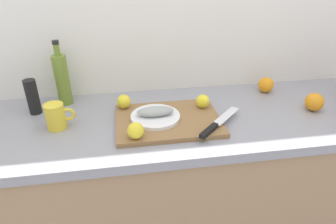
% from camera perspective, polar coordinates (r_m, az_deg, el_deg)
% --- Properties ---
extents(back_wall, '(3.20, 0.05, 2.50)m').
position_cam_1_polar(back_wall, '(1.46, -0.75, 17.52)').
color(back_wall, white).
rests_on(back_wall, ground_plane).
extents(kitchen_counter, '(2.00, 0.60, 0.90)m').
position_cam_1_polar(kitchen_counter, '(1.55, 1.28, -15.64)').
color(kitchen_counter, '#9E7A56').
rests_on(kitchen_counter, ground_plane).
extents(cutting_board, '(0.43, 0.32, 0.02)m').
position_cam_1_polar(cutting_board, '(1.23, 0.00, -1.64)').
color(cutting_board, olive).
rests_on(cutting_board, kitchen_counter).
extents(white_plate, '(0.21, 0.21, 0.01)m').
position_cam_1_polar(white_plate, '(1.22, -2.47, -0.91)').
color(white_plate, white).
rests_on(white_plate, cutting_board).
extents(fish_fillet, '(0.15, 0.07, 0.04)m').
position_cam_1_polar(fish_fillet, '(1.21, -2.49, 0.14)').
color(fish_fillet, '#999E99').
rests_on(fish_fillet, white_plate).
extents(chef_knife, '(0.23, 0.22, 0.02)m').
position_cam_1_polar(chef_knife, '(1.18, 9.22, -2.50)').
color(chef_knife, silver).
rests_on(chef_knife, cutting_board).
extents(lemon_0, '(0.06, 0.06, 0.06)m').
position_cam_1_polar(lemon_0, '(1.09, -6.31, -3.60)').
color(lemon_0, yellow).
rests_on(lemon_0, cutting_board).
extents(lemon_1, '(0.06, 0.06, 0.06)m').
position_cam_1_polar(lemon_1, '(1.31, 6.77, 2.10)').
color(lemon_1, yellow).
rests_on(lemon_1, cutting_board).
extents(lemon_2, '(0.06, 0.06, 0.06)m').
position_cam_1_polar(lemon_2, '(1.31, -8.59, 2.03)').
color(lemon_2, yellow).
rests_on(lemon_2, cutting_board).
extents(olive_oil_bottle, '(0.06, 0.06, 0.30)m').
position_cam_1_polar(olive_oil_bottle, '(1.43, -19.88, 6.09)').
color(olive_oil_bottle, olive).
rests_on(olive_oil_bottle, kitchen_counter).
extents(coffee_mug_0, '(0.12, 0.08, 0.11)m').
position_cam_1_polar(coffee_mug_0, '(1.25, -20.90, -0.78)').
color(coffee_mug_0, yellow).
rests_on(coffee_mug_0, kitchen_counter).
extents(orange_0, '(0.08, 0.08, 0.08)m').
position_cam_1_polar(orange_0, '(1.58, 18.50, 5.02)').
color(orange_0, orange).
rests_on(orange_0, kitchen_counter).
extents(orange_1, '(0.08, 0.08, 0.08)m').
position_cam_1_polar(orange_1, '(1.47, 26.54, 1.75)').
color(orange_1, orange).
rests_on(orange_1, kitchen_counter).
extents(pepper_mill, '(0.05, 0.05, 0.16)m').
position_cam_1_polar(pepper_mill, '(1.40, -24.81, 2.68)').
color(pepper_mill, black).
rests_on(pepper_mill, kitchen_counter).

